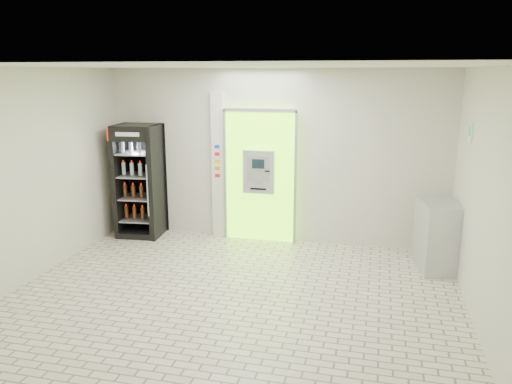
% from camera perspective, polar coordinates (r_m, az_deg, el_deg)
% --- Properties ---
extents(ground, '(6.00, 6.00, 0.00)m').
position_cam_1_polar(ground, '(6.82, -2.69, -11.89)').
color(ground, '#BEB19E').
rests_on(ground, ground).
extents(room_shell, '(6.00, 6.00, 6.00)m').
position_cam_1_polar(room_shell, '(6.25, -2.88, 3.53)').
color(room_shell, beige).
rests_on(room_shell, ground).
extents(atm_assembly, '(1.30, 0.24, 2.33)m').
position_cam_1_polar(atm_assembly, '(8.72, 0.49, 1.93)').
color(atm_assembly, '#87FE18').
rests_on(atm_assembly, ground).
extents(pillar, '(0.22, 0.11, 2.60)m').
position_cam_1_polar(pillar, '(8.94, -4.33, 3.02)').
color(pillar, silver).
rests_on(pillar, ground).
extents(beverage_cooler, '(0.82, 0.76, 2.03)m').
position_cam_1_polar(beverage_cooler, '(9.28, -13.12, 1.03)').
color(beverage_cooler, black).
rests_on(beverage_cooler, ground).
extents(steel_cabinet, '(0.68, 0.88, 1.06)m').
position_cam_1_polar(steel_cabinet, '(8.01, 20.07, -4.73)').
color(steel_cabinet, '#ADAFB4').
rests_on(steel_cabinet, ground).
extents(exit_sign, '(0.02, 0.22, 0.26)m').
position_cam_1_polar(exit_sign, '(7.44, 23.30, 6.23)').
color(exit_sign, white).
rests_on(exit_sign, room_shell).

